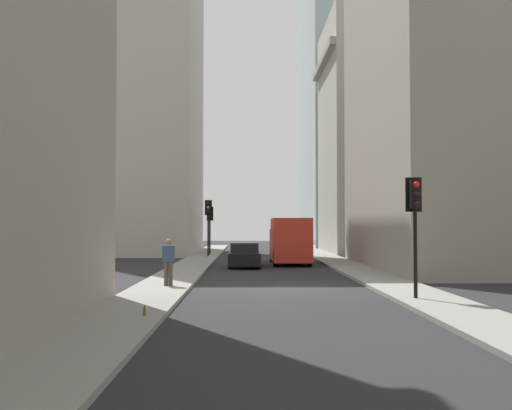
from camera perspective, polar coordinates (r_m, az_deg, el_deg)
name	(u,v)px	position (r m, az deg, el deg)	size (l,w,h in m)	color
ground_plane	(280,289)	(23.16, 2.30, -7.96)	(135.00, 135.00, 0.00)	#262628
sidewalk_right	(163,287)	(23.34, -8.90, -7.72)	(90.00, 2.20, 0.14)	gray
sidewalk_left	(397,287)	(23.83, 13.27, -7.57)	(90.00, 2.20, 0.14)	gray
building_left_far	(384,137)	(53.26, 12.07, 6.32)	(12.05, 10.50, 20.01)	#B7B2A5
building_right_far	(140,67)	(54.23, -11.03, 12.77)	(15.27, 10.50, 32.26)	#B7B2A5
delivery_truck	(290,241)	(37.42, 3.22, -3.40)	(6.46, 2.25, 2.84)	red
sedan_black	(245,256)	(34.50, -1.10, -4.86)	(4.30, 1.78, 1.42)	black
traffic_light_foreground	(415,209)	(19.60, 14.91, -0.37)	(0.43, 0.52, 3.82)	black
traffic_light_midblock	(208,215)	(43.82, -4.58, -0.95)	(0.43, 0.52, 4.12)	black
traffic_light_far_junction	(210,219)	(47.58, -4.42, -1.36)	(0.43, 0.52, 3.74)	black
pedestrian	(168,260)	(23.01, -8.34, -5.20)	(0.26, 0.44, 1.78)	#473D33
discarded_bottle	(144,311)	(15.69, -10.59, -9.93)	(0.07, 0.07, 0.27)	brown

